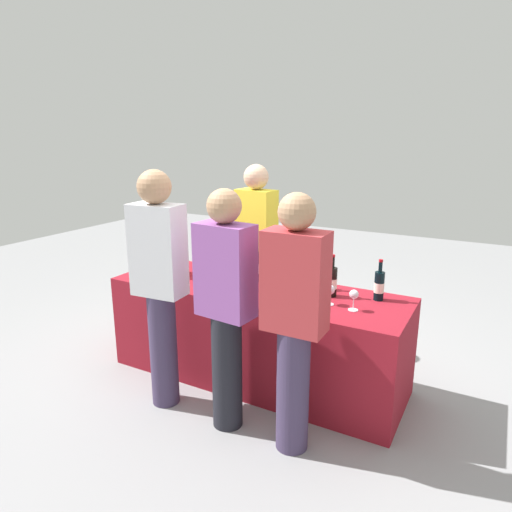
# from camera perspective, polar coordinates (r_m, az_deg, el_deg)

# --- Properties ---
(ground_plane) EXTENTS (12.00, 12.00, 0.00)m
(ground_plane) POSITION_cam_1_polar(r_m,az_deg,el_deg) (3.79, -0.00, -14.76)
(ground_plane) COLOR gray
(tasting_table) EXTENTS (2.29, 0.73, 0.75)m
(tasting_table) POSITION_cam_1_polar(r_m,az_deg,el_deg) (3.62, -0.00, -9.60)
(tasting_table) COLOR maroon
(tasting_table) RESTS_ON ground_plane
(wine_bottle_0) EXTENTS (0.07, 0.07, 0.31)m
(wine_bottle_0) POSITION_cam_1_polar(r_m,az_deg,el_deg) (3.80, -6.08, -0.65)
(wine_bottle_0) COLOR black
(wine_bottle_0) RESTS_ON tasting_table
(wine_bottle_1) EXTENTS (0.07, 0.07, 0.34)m
(wine_bottle_1) POSITION_cam_1_polar(r_m,az_deg,el_deg) (3.77, -3.84, -0.54)
(wine_bottle_1) COLOR black
(wine_bottle_1) RESTS_ON tasting_table
(wine_bottle_2) EXTENTS (0.08, 0.08, 0.33)m
(wine_bottle_2) POSITION_cam_1_polar(r_m,az_deg,el_deg) (3.61, -0.06, -1.29)
(wine_bottle_2) COLOR black
(wine_bottle_2) RESTS_ON tasting_table
(wine_bottle_3) EXTENTS (0.08, 0.08, 0.33)m
(wine_bottle_3) POSITION_cam_1_polar(r_m,az_deg,el_deg) (3.47, 6.78, -2.06)
(wine_bottle_3) COLOR black
(wine_bottle_3) RESTS_ON tasting_table
(wine_bottle_4) EXTENTS (0.07, 0.07, 0.31)m
(wine_bottle_4) POSITION_cam_1_polar(r_m,az_deg,el_deg) (3.32, 7.58, -2.95)
(wine_bottle_4) COLOR black
(wine_bottle_4) RESTS_ON tasting_table
(wine_bottle_5) EXTENTS (0.07, 0.07, 0.31)m
(wine_bottle_5) POSITION_cam_1_polar(r_m,az_deg,el_deg) (3.32, 9.43, -3.14)
(wine_bottle_5) COLOR black
(wine_bottle_5) RESTS_ON tasting_table
(wine_bottle_6) EXTENTS (0.07, 0.07, 0.29)m
(wine_bottle_6) POSITION_cam_1_polar(r_m,az_deg,el_deg) (3.32, 15.09, -3.57)
(wine_bottle_6) COLOR black
(wine_bottle_6) RESTS_ON tasting_table
(wine_glass_0) EXTENTS (0.06, 0.06, 0.13)m
(wine_glass_0) POSITION_cam_1_polar(r_m,az_deg,el_deg) (3.57, -5.28, -1.99)
(wine_glass_0) COLOR silver
(wine_glass_0) RESTS_ON tasting_table
(wine_glass_1) EXTENTS (0.07, 0.07, 0.15)m
(wine_glass_1) POSITION_cam_1_polar(r_m,az_deg,el_deg) (3.41, -1.15, -2.54)
(wine_glass_1) COLOR silver
(wine_glass_1) RESTS_ON tasting_table
(wine_glass_2) EXTENTS (0.07, 0.07, 0.13)m
(wine_glass_2) POSITION_cam_1_polar(r_m,az_deg,el_deg) (3.20, 2.81, -4.01)
(wine_glass_2) COLOR silver
(wine_glass_2) RESTS_ON tasting_table
(wine_glass_3) EXTENTS (0.06, 0.06, 0.14)m
(wine_glass_3) POSITION_cam_1_polar(r_m,az_deg,el_deg) (3.21, 6.73, -3.89)
(wine_glass_3) COLOR silver
(wine_glass_3) RESTS_ON tasting_table
(wine_glass_4) EXTENTS (0.07, 0.07, 0.14)m
(wine_glass_4) POSITION_cam_1_polar(r_m,az_deg,el_deg) (3.16, 9.18, -4.25)
(wine_glass_4) COLOR silver
(wine_glass_4) RESTS_ON tasting_table
(wine_glass_5) EXTENTS (0.07, 0.07, 0.14)m
(wine_glass_5) POSITION_cam_1_polar(r_m,az_deg,el_deg) (3.09, 12.10, -4.84)
(wine_glass_5) COLOR silver
(wine_glass_5) RESTS_ON tasting_table
(ice_bucket) EXTENTS (0.21, 0.21, 0.16)m
(ice_bucket) POSITION_cam_1_polar(r_m,az_deg,el_deg) (3.83, -9.89, -1.15)
(ice_bucket) COLOR silver
(ice_bucket) RESTS_ON tasting_table
(server_pouring) EXTENTS (0.37, 0.24, 1.63)m
(server_pouring) POSITION_cam_1_polar(r_m,az_deg,el_deg) (4.10, 0.02, 1.18)
(server_pouring) COLOR black
(server_pouring) RESTS_ON ground_plane
(guest_0) EXTENTS (0.37, 0.22, 1.67)m
(guest_0) POSITION_cam_1_polar(r_m,az_deg,el_deg) (3.17, -11.92, -2.97)
(guest_0) COLOR #3F3351
(guest_0) RESTS_ON ground_plane
(guest_1) EXTENTS (0.38, 0.23, 1.58)m
(guest_1) POSITION_cam_1_polar(r_m,az_deg,el_deg) (2.87, -3.78, -5.83)
(guest_1) COLOR black
(guest_1) RESTS_ON ground_plane
(guest_2) EXTENTS (0.36, 0.21, 1.58)m
(guest_2) POSITION_cam_1_polar(r_m,az_deg,el_deg) (2.66, 4.82, -7.52)
(guest_2) COLOR #3F3351
(guest_2) RESTS_ON ground_plane
(menu_board) EXTENTS (0.64, 0.10, 0.80)m
(menu_board) POSITION_cam_1_polar(r_m,az_deg,el_deg) (4.87, -3.75, -2.81)
(menu_board) COLOR white
(menu_board) RESTS_ON ground_plane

